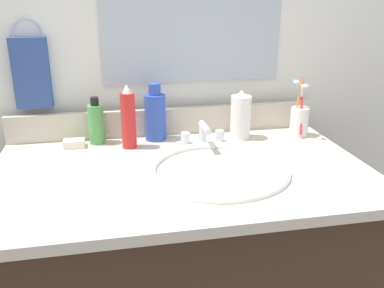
{
  "coord_description": "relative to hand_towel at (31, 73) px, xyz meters",
  "views": [
    {
      "loc": [
        -0.18,
        -1.06,
        1.21
      ],
      "look_at": [
        0.03,
        0.0,
        0.81
      ],
      "focal_mm": 39.58,
      "sensor_mm": 36.0,
      "label": 1
    }
  ],
  "objects": [
    {
      "name": "countertop",
      "position": [
        0.42,
        -0.33,
        -0.23
      ],
      "size": [
        1.04,
        0.64,
        0.03
      ],
      "primitive_type": "cube",
      "color": "beige",
      "rests_on": "vanity_cabinet"
    },
    {
      "name": "faucet",
      "position": [
        0.51,
        -0.17,
        -0.19
      ],
      "size": [
        0.16,
        0.1,
        0.08
      ],
      "color": "silver",
      "rests_on": "countertop"
    },
    {
      "name": "bottle_spray_red",
      "position": [
        0.29,
        -0.13,
        -0.13
      ],
      "size": [
        0.04,
        0.04,
        0.2
      ],
      "color": "red",
      "rests_on": "countertop"
    },
    {
      "name": "bottle_shampoo_blue",
      "position": [
        0.38,
        -0.07,
        -0.14
      ],
      "size": [
        0.07,
        0.07,
        0.19
      ],
      "color": "#2D4CB2",
      "rests_on": "countertop"
    },
    {
      "name": "hand_towel",
      "position": [
        0.0,
        0.0,
        0.0
      ],
      "size": [
        0.11,
        0.04,
        0.22
      ],
      "primitive_type": "cube",
      "color": "#334C8C"
    },
    {
      "name": "vanity_cabinet",
      "position": [
        0.42,
        -0.33,
        -0.61
      ],
      "size": [
        0.99,
        0.59,
        0.72
      ],
      "primitive_type": "cube",
      "color": "#382316",
      "rests_on": "ground_plane"
    },
    {
      "name": "sink_basin",
      "position": [
        0.51,
        -0.36,
        -0.25
      ],
      "size": [
        0.39,
        0.39,
        0.11
      ],
      "color": "white",
      "rests_on": "countertop"
    },
    {
      "name": "soap_bar",
      "position": [
        0.12,
        -0.1,
        -0.21
      ],
      "size": [
        0.06,
        0.04,
        0.02
      ],
      "primitive_type": "cube",
      "color": "white",
      "rests_on": "countertop"
    },
    {
      "name": "towel_ring",
      "position": [
        0.0,
        0.02,
        0.12
      ],
      "size": [
        0.1,
        0.01,
        0.1
      ],
      "primitive_type": "torus",
      "rotation": [
        1.57,
        0.0,
        0.0
      ],
      "color": "silver"
    },
    {
      "name": "bottle_lotion_white",
      "position": [
        0.65,
        -0.11,
        -0.15
      ],
      "size": [
        0.07,
        0.07,
        0.16
      ],
      "color": "white",
      "rests_on": "countertop"
    },
    {
      "name": "cup_white_ceramic",
      "position": [
        0.85,
        -0.12,
        -0.17
      ],
      "size": [
        0.06,
        0.09,
        0.2
      ],
      "color": "white",
      "rests_on": "countertop"
    },
    {
      "name": "back_wall",
      "position": [
        0.42,
        0.04,
        -0.31
      ],
      "size": [
        2.14,
        0.04,
        1.3
      ],
      "primitive_type": "cube",
      "color": "white",
      "rests_on": "ground_plane"
    },
    {
      "name": "backsplash",
      "position": [
        0.42,
        -0.02,
        -0.17
      ],
      "size": [
        1.04,
        0.02,
        0.09
      ],
      "primitive_type": "cube",
      "color": "beige",
      "rests_on": "countertop"
    },
    {
      "name": "bottle_toner_green",
      "position": [
        0.19,
        -0.07,
        -0.15
      ],
      "size": [
        0.05,
        0.05,
        0.15
      ],
      "color": "#4C9E4C",
      "rests_on": "countertop"
    }
  ]
}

